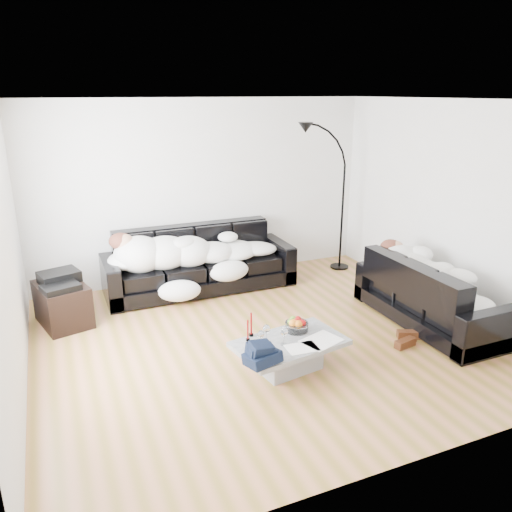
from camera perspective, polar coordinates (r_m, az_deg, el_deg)
name	(u,v)px	position (r m, az deg, el deg)	size (l,w,h in m)	color
ground	(266,339)	(5.76, 1.18, -9.41)	(5.00, 5.00, 0.00)	olive
wall_back	(204,191)	(7.34, -5.99, 7.40)	(5.00, 0.02, 2.60)	silver
wall_left	(6,258)	(4.86, -26.70, -0.16)	(0.02, 4.50, 2.60)	silver
wall_right	(450,208)	(6.68, 21.34, 5.15)	(0.02, 4.50, 2.60)	silver
ceiling	(268,100)	(5.10, 1.38, 17.43)	(5.00, 5.00, 0.00)	white
sofa_back	(199,260)	(7.04, -6.48, -0.42)	(2.62, 0.91, 0.86)	black
sofa_right	(431,292)	(6.33, 19.35, -3.91)	(1.95, 0.84, 0.79)	black
sleeper_back	(200,246)	(6.93, -6.42, 1.12)	(2.22, 0.77, 0.44)	white
sleeper_right	(433,274)	(6.25, 19.57, -1.96)	(1.67, 0.71, 0.41)	white
teal_cushion	(397,253)	(6.61, 15.82, 0.39)	(0.36, 0.30, 0.20)	#0C583A
coffee_table	(289,355)	(5.11, 3.85, -11.25)	(1.09, 0.64, 0.32)	#939699
fruit_bowl	(297,324)	(5.21, 4.68, -7.77)	(0.24, 0.24, 0.15)	white
wine_glass_a	(266,334)	(4.97, 1.20, -8.86)	(0.08, 0.08, 0.18)	white
wine_glass_b	(261,338)	(4.91, 0.58, -9.39)	(0.07, 0.07, 0.16)	white
wine_glass_c	(284,336)	(4.93, 3.23, -9.13)	(0.08, 0.08, 0.18)	white
candle_left	(248,331)	(4.98, -0.95, -8.52)	(0.04, 0.04, 0.22)	maroon
candle_right	(251,325)	(5.07, -0.56, -7.85)	(0.05, 0.05, 0.25)	maroon
newspaper_a	(321,340)	(5.07, 7.48, -9.52)	(0.38, 0.29, 0.01)	silver
newspaper_b	(302,348)	(4.91, 5.29, -10.38)	(0.31, 0.22, 0.01)	silver
navy_jacket	(260,347)	(4.59, 0.46, -10.32)	(0.32, 0.27, 0.16)	black
shoes	(407,339)	(5.89, 16.86, -9.02)	(0.44, 0.32, 0.10)	#472311
av_cabinet	(63,304)	(6.44, -21.22, -5.14)	(0.50, 0.73, 0.50)	black
stereo	(59,279)	(6.32, -21.55, -2.50)	(0.44, 0.34, 0.13)	black
floor_lamp	(343,206)	(7.81, 9.87, 5.63)	(0.73, 0.29, 2.00)	black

